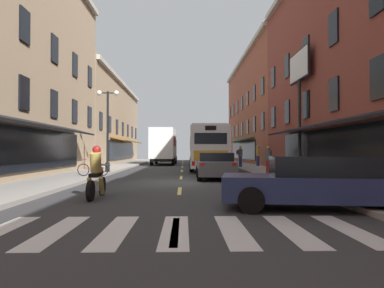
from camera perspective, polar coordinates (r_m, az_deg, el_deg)
name	(u,v)px	position (r m, az deg, el deg)	size (l,w,h in m)	color
ground_plane	(181,183)	(16.67, -1.87, -6.42)	(34.80, 80.00, 0.10)	#333335
lane_centre_dashes	(181,183)	(16.42, -1.88, -6.32)	(0.14, 73.90, 0.01)	#DBCC4C
crosswalk_near	(175,230)	(6.77, -2.76, -13.82)	(7.10, 2.80, 0.01)	silver
sidewalk_left	(55,181)	(17.73, -21.40, -5.64)	(3.00, 80.00, 0.14)	gray
sidewalk_right	(304,181)	(17.62, 17.79, -5.69)	(3.00, 80.00, 0.14)	gray
billboard_sign	(299,78)	(22.24, 17.04, 10.20)	(0.40, 3.30, 7.33)	black
transit_bus	(206,148)	(27.88, 2.36, -0.63)	(2.80, 11.67, 3.29)	white
box_truck	(164,146)	(37.65, -4.58, -0.37)	(2.65, 7.56, 3.80)	black
sedan_near	(215,165)	(18.70, 3.80, -3.49)	(2.05, 4.32, 1.39)	#515154
sedan_mid	(317,182)	(9.57, 19.63, -5.86)	(4.91, 2.55, 1.35)	navy
motorcycle_rider	(97,176)	(11.47, -15.25, -5.00)	(0.62, 2.07, 1.66)	black
bicycle_near	(93,169)	(19.61, -15.79, -3.97)	(1.71, 0.48, 0.91)	black
pedestrian_near	(240,156)	(30.16, 7.84, -1.87)	(0.52, 0.45, 1.78)	navy
pedestrian_mid	(258,155)	(31.96, 10.66, -1.82)	(0.36, 0.36, 1.82)	navy
pedestrian_far	(268,160)	(20.51, 12.31, -2.55)	(0.36, 0.36, 1.62)	maroon
street_lamp_twin	(108,127)	(23.19, -13.54, 2.75)	(1.42, 0.32, 5.24)	black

